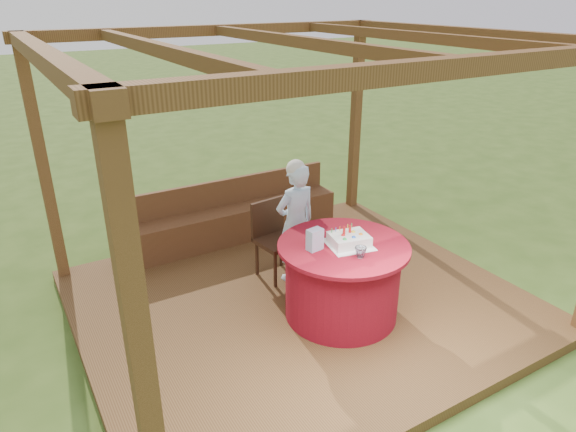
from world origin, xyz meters
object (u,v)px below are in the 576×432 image
object	(u,v)px
bench	(232,220)
chair	(274,235)
birthday_cake	(349,240)
gift_bag	(315,239)
table	(342,280)
elderly_woman	(296,221)
drinking_glass	(361,252)

from	to	relation	value
bench	chair	xyz separation A→B (m)	(0.03, -1.10, 0.24)
birthday_cake	gift_bag	world-z (taller)	gift_bag
table	birthday_cake	world-z (taller)	birthday_cake
elderly_woman	gift_bag	bearing A→B (deg)	-109.42
bench	birthday_cake	world-z (taller)	birthday_cake
birthday_cake	drinking_glass	world-z (taller)	birthday_cake
elderly_woman	gift_bag	xyz separation A→B (m)	(-0.29, -0.82, 0.19)
elderly_woman	chair	bearing A→B (deg)	126.03
bench	drinking_glass	size ratio (longest dim) A/B	26.89
chair	gift_bag	size ratio (longest dim) A/B	4.21
elderly_woman	gift_bag	size ratio (longest dim) A/B	6.75
bench	elderly_woman	xyz separation A→B (m)	(0.19, -1.32, 0.45)
gift_bag	table	bearing A→B (deg)	-18.94
bench	gift_bag	size ratio (longest dim) A/B	14.10
chair	drinking_glass	bearing A→B (deg)	-83.89
table	birthday_cake	xyz separation A→B (m)	(0.04, -0.03, 0.45)
chair	elderly_woman	size ratio (longest dim) A/B	0.62
gift_bag	drinking_glass	bearing A→B (deg)	-59.44
elderly_woman	drinking_glass	world-z (taller)	elderly_woman
gift_bag	drinking_glass	size ratio (longest dim) A/B	1.91
table	chair	xyz separation A→B (m)	(-0.17, 1.09, 0.09)
table	elderly_woman	bearing A→B (deg)	90.93
chair	elderly_woman	xyz separation A→B (m)	(0.16, -0.22, 0.22)
chair	birthday_cake	size ratio (longest dim) A/B	1.84
elderly_woman	drinking_glass	bearing A→B (deg)	-90.46
bench	elderly_woman	size ratio (longest dim) A/B	2.09
birthday_cake	table	bearing A→B (deg)	140.36
table	gift_bag	bearing A→B (deg)	169.29
bench	drinking_glass	bearing A→B (deg)	-85.94
table	chair	bearing A→B (deg)	98.93
birthday_cake	gift_bag	size ratio (longest dim) A/B	2.30
table	birthday_cake	distance (m)	0.46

